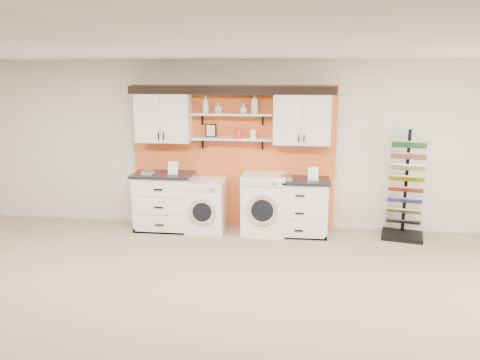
# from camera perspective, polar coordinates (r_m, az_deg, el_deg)

# --- Properties ---
(floor) EXTENTS (10.00, 10.00, 0.00)m
(floor) POSITION_cam_1_polar(r_m,az_deg,el_deg) (4.64, -7.78, -20.94)
(floor) COLOR gray
(floor) RESTS_ON ground
(ceiling) EXTENTS (10.00, 10.00, 0.00)m
(ceiling) POSITION_cam_1_polar(r_m,az_deg,el_deg) (3.87, -9.08, 16.07)
(ceiling) COLOR white
(ceiling) RESTS_ON wall_back
(wall_back) EXTENTS (10.00, 0.00, 10.00)m
(wall_back) POSITION_cam_1_polar(r_m,az_deg,el_deg) (7.88, -0.83, 4.30)
(wall_back) COLOR beige
(wall_back) RESTS_ON floor
(accent_panel) EXTENTS (3.40, 0.07, 2.40)m
(accent_panel) POSITION_cam_1_polar(r_m,az_deg,el_deg) (7.88, -0.86, 2.83)
(accent_panel) COLOR #D75A24
(accent_panel) RESTS_ON wall_back
(upper_cabinet_left) EXTENTS (0.90, 0.35, 0.84)m
(upper_cabinet_left) POSITION_cam_1_polar(r_m,az_deg,el_deg) (7.85, -9.32, 7.64)
(upper_cabinet_left) COLOR white
(upper_cabinet_left) RESTS_ON wall_back
(upper_cabinet_right) EXTENTS (0.90, 0.35, 0.84)m
(upper_cabinet_right) POSITION_cam_1_polar(r_m,az_deg,el_deg) (7.55, 7.55, 7.49)
(upper_cabinet_right) COLOR white
(upper_cabinet_right) RESTS_ON wall_back
(shelf_lower) EXTENTS (1.32, 0.28, 0.03)m
(shelf_lower) POSITION_cam_1_polar(r_m,az_deg,el_deg) (7.66, -1.03, 5.04)
(shelf_lower) COLOR white
(shelf_lower) RESTS_ON wall_back
(shelf_upper) EXTENTS (1.32, 0.28, 0.03)m
(shelf_upper) POSITION_cam_1_polar(r_m,az_deg,el_deg) (7.62, -1.05, 8.02)
(shelf_upper) COLOR white
(shelf_upper) RESTS_ON wall_back
(crown_molding) EXTENTS (3.30, 0.41, 0.13)m
(crown_molding) POSITION_cam_1_polar(r_m,az_deg,el_deg) (7.61, -1.04, 11.02)
(crown_molding) COLOR black
(crown_molding) RESTS_ON wall_back
(picture_frame) EXTENTS (0.18, 0.02, 0.22)m
(picture_frame) POSITION_cam_1_polar(r_m,az_deg,el_deg) (7.75, -3.57, 6.04)
(picture_frame) COLOR black
(picture_frame) RESTS_ON shelf_lower
(canister_red) EXTENTS (0.11, 0.11, 0.16)m
(canister_red) POSITION_cam_1_polar(r_m,az_deg,el_deg) (7.64, -0.29, 5.74)
(canister_red) COLOR red
(canister_red) RESTS_ON shelf_lower
(canister_cream) EXTENTS (0.10, 0.10, 0.14)m
(canister_cream) POSITION_cam_1_polar(r_m,az_deg,el_deg) (7.61, 1.59, 5.63)
(canister_cream) COLOR silver
(canister_cream) RESTS_ON shelf_lower
(base_cabinet_left) EXTENTS (0.98, 0.66, 0.96)m
(base_cabinet_left) POSITION_cam_1_polar(r_m,az_deg,el_deg) (7.95, -9.26, -2.57)
(base_cabinet_left) COLOR white
(base_cabinet_left) RESTS_ON floor
(base_cabinet_right) EXTENTS (0.94, 0.66, 0.92)m
(base_cabinet_right) POSITION_cam_1_polar(r_m,az_deg,el_deg) (7.66, 7.25, -3.24)
(base_cabinet_right) COLOR white
(base_cabinet_right) RESTS_ON floor
(washer) EXTENTS (0.62, 0.71, 0.86)m
(washer) POSITION_cam_1_polar(r_m,az_deg,el_deg) (7.80, -4.15, -3.11)
(washer) COLOR white
(washer) RESTS_ON floor
(dryer) EXTENTS (0.70, 0.71, 0.98)m
(dryer) POSITION_cam_1_polar(r_m,az_deg,el_deg) (7.66, 2.92, -2.91)
(dryer) COLOR white
(dryer) RESTS_ON floor
(sample_rack) EXTENTS (0.72, 0.64, 1.72)m
(sample_rack) POSITION_cam_1_polar(r_m,az_deg,el_deg) (7.87, 19.41, -2.84)
(sample_rack) COLOR black
(sample_rack) RESTS_ON floor
(soap_bottle_a) EXTENTS (0.13, 0.13, 0.28)m
(soap_bottle_a) POSITION_cam_1_polar(r_m,az_deg,el_deg) (7.68, -4.19, 9.19)
(soap_bottle_a) COLOR silver
(soap_bottle_a) RESTS_ON shelf_upper
(soap_bottle_b) EXTENTS (0.10, 0.10, 0.16)m
(soap_bottle_b) POSITION_cam_1_polar(r_m,az_deg,el_deg) (7.64, -2.69, 8.75)
(soap_bottle_b) COLOR silver
(soap_bottle_b) RESTS_ON shelf_upper
(soap_bottle_c) EXTENTS (0.12, 0.12, 0.15)m
(soap_bottle_c) POSITION_cam_1_polar(r_m,az_deg,el_deg) (7.59, 0.42, 8.69)
(soap_bottle_c) COLOR silver
(soap_bottle_c) RESTS_ON shelf_upper
(soap_bottle_d) EXTENTS (0.12, 0.13, 0.32)m
(soap_bottle_d) POSITION_cam_1_polar(r_m,az_deg,el_deg) (7.56, 1.78, 9.32)
(soap_bottle_d) COLOR silver
(soap_bottle_d) RESTS_ON shelf_upper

